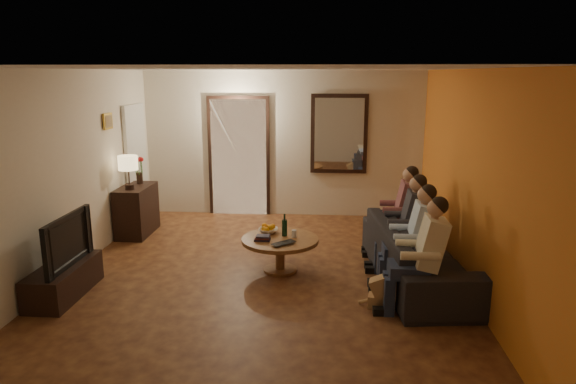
# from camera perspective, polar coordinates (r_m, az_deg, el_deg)

# --- Properties ---
(floor) EXTENTS (5.00, 6.00, 0.01)m
(floor) POSITION_cam_1_polar(r_m,az_deg,el_deg) (6.69, -2.80, -9.33)
(floor) COLOR #3E1910
(floor) RESTS_ON ground
(ceiling) EXTENTS (5.00, 6.00, 0.01)m
(ceiling) POSITION_cam_1_polar(r_m,az_deg,el_deg) (6.19, -3.07, 13.53)
(ceiling) COLOR white
(ceiling) RESTS_ON back_wall
(back_wall) EXTENTS (5.00, 0.02, 2.60)m
(back_wall) POSITION_cam_1_polar(r_m,az_deg,el_deg) (9.25, -0.57, 5.32)
(back_wall) COLOR beige
(back_wall) RESTS_ON floor
(front_wall) EXTENTS (5.00, 0.02, 2.60)m
(front_wall) POSITION_cam_1_polar(r_m,az_deg,el_deg) (3.47, -9.28, -8.24)
(front_wall) COLOR beige
(front_wall) RESTS_ON floor
(left_wall) EXTENTS (0.02, 6.00, 2.60)m
(left_wall) POSITION_cam_1_polar(r_m,az_deg,el_deg) (7.07, -23.46, 1.82)
(left_wall) COLOR beige
(left_wall) RESTS_ON floor
(right_wall) EXTENTS (0.02, 6.00, 2.60)m
(right_wall) POSITION_cam_1_polar(r_m,az_deg,el_deg) (6.49, 19.55, 1.21)
(right_wall) COLOR beige
(right_wall) RESTS_ON floor
(orange_accent) EXTENTS (0.01, 6.00, 2.60)m
(orange_accent) POSITION_cam_1_polar(r_m,az_deg,el_deg) (6.48, 19.46, 1.22)
(orange_accent) COLOR orange
(orange_accent) RESTS_ON right_wall
(kitchen_doorway) EXTENTS (1.00, 0.06, 2.10)m
(kitchen_doorway) POSITION_cam_1_polar(r_m,az_deg,el_deg) (9.37, -5.46, 3.82)
(kitchen_doorway) COLOR #FFE0A5
(kitchen_doorway) RESTS_ON floor
(door_trim) EXTENTS (1.12, 0.04, 2.22)m
(door_trim) POSITION_cam_1_polar(r_m,az_deg,el_deg) (9.36, -5.47, 3.81)
(door_trim) COLOR black
(door_trim) RESTS_ON floor
(fridge_glimpse) EXTENTS (0.45, 0.03, 1.70)m
(fridge_glimpse) POSITION_cam_1_polar(r_m,az_deg,el_deg) (9.36, -3.93, 2.91)
(fridge_glimpse) COLOR silver
(fridge_glimpse) RESTS_ON floor
(mirror_frame) EXTENTS (1.00, 0.05, 1.40)m
(mirror_frame) POSITION_cam_1_polar(r_m,az_deg,el_deg) (9.16, 5.69, 6.44)
(mirror_frame) COLOR black
(mirror_frame) RESTS_ON back_wall
(mirror_glass) EXTENTS (0.86, 0.02, 1.26)m
(mirror_glass) POSITION_cam_1_polar(r_m,az_deg,el_deg) (9.13, 5.70, 6.42)
(mirror_glass) COLOR white
(mirror_glass) RESTS_ON back_wall
(white_door) EXTENTS (0.06, 0.85, 2.04)m
(white_door) POSITION_cam_1_polar(r_m,az_deg,el_deg) (9.17, -16.48, 2.94)
(white_door) COLOR white
(white_door) RESTS_ON floor
(framed_art) EXTENTS (0.03, 0.28, 0.24)m
(framed_art) POSITION_cam_1_polar(r_m,az_deg,el_deg) (8.15, -19.40, 7.43)
(framed_art) COLOR #B28C33
(framed_art) RESTS_ON left_wall
(art_canvas) EXTENTS (0.01, 0.22, 0.18)m
(art_canvas) POSITION_cam_1_polar(r_m,az_deg,el_deg) (8.14, -19.31, 7.43)
(art_canvas) COLOR brown
(art_canvas) RESTS_ON left_wall
(dresser) EXTENTS (0.45, 0.89, 0.79)m
(dresser) POSITION_cam_1_polar(r_m,az_deg,el_deg) (8.61, -16.46, -1.96)
(dresser) COLOR black
(dresser) RESTS_ON floor
(table_lamp) EXTENTS (0.30, 0.30, 0.54)m
(table_lamp) POSITION_cam_1_polar(r_m,az_deg,el_deg) (8.27, -17.29, 2.09)
(table_lamp) COLOR beige
(table_lamp) RESTS_ON dresser
(flower_vase) EXTENTS (0.14, 0.14, 0.44)m
(flower_vase) POSITION_cam_1_polar(r_m,az_deg,el_deg) (8.68, -16.22, 2.33)
(flower_vase) COLOR #A91215
(flower_vase) RESTS_ON dresser
(tv_stand) EXTENTS (0.45, 1.12, 0.37)m
(tv_stand) POSITION_cam_1_polar(r_m,az_deg,el_deg) (6.62, -23.63, -8.97)
(tv_stand) COLOR black
(tv_stand) RESTS_ON floor
(tv) EXTENTS (1.05, 0.14, 0.60)m
(tv) POSITION_cam_1_polar(r_m,az_deg,el_deg) (6.47, -24.03, -4.94)
(tv) COLOR black
(tv) RESTS_ON tv_stand
(sofa) EXTENTS (2.54, 1.22, 0.72)m
(sofa) POSITION_cam_1_polar(r_m,az_deg,el_deg) (6.63, 14.25, -6.63)
(sofa) COLOR black
(sofa) RESTS_ON floor
(person_a) EXTENTS (0.60, 0.40, 1.20)m
(person_a) POSITION_cam_1_polar(r_m,az_deg,el_deg) (5.70, 14.89, -7.37)
(person_a) COLOR tan
(person_a) RESTS_ON sofa
(person_b) EXTENTS (0.60, 0.40, 1.20)m
(person_b) POSITION_cam_1_polar(r_m,az_deg,el_deg) (6.26, 13.92, -5.46)
(person_b) COLOR tan
(person_b) RESTS_ON sofa
(person_c) EXTENTS (0.60, 0.40, 1.20)m
(person_c) POSITION_cam_1_polar(r_m,az_deg,el_deg) (6.82, 13.12, -3.87)
(person_c) COLOR tan
(person_c) RESTS_ON sofa
(person_d) EXTENTS (0.60, 0.40, 1.20)m
(person_d) POSITION_cam_1_polar(r_m,az_deg,el_deg) (7.39, 12.44, -2.52)
(person_d) COLOR tan
(person_d) RESTS_ON sofa
(dog) EXTENTS (0.59, 0.34, 0.56)m
(dog) POSITION_cam_1_polar(r_m,az_deg,el_deg) (5.84, 11.46, -10.05)
(dog) COLOR #A5724C
(dog) RESTS_ON floor
(coffee_table) EXTENTS (1.01, 1.01, 0.45)m
(coffee_table) POSITION_cam_1_polar(r_m,az_deg,el_deg) (6.79, -0.88, -6.95)
(coffee_table) COLOR brown
(coffee_table) RESTS_ON floor
(bowl) EXTENTS (0.26, 0.26, 0.06)m
(bowl) POSITION_cam_1_polar(r_m,az_deg,el_deg) (6.93, -2.21, -4.29)
(bowl) COLOR white
(bowl) RESTS_ON coffee_table
(oranges) EXTENTS (0.20, 0.20, 0.08)m
(oranges) POSITION_cam_1_polar(r_m,az_deg,el_deg) (6.91, -2.21, -3.75)
(oranges) COLOR orange
(oranges) RESTS_ON bowl
(wine_bottle) EXTENTS (0.07, 0.07, 0.31)m
(wine_bottle) POSITION_cam_1_polar(r_m,az_deg,el_deg) (6.76, -0.39, -3.65)
(wine_bottle) COLOR black
(wine_bottle) RESTS_ON coffee_table
(wine_glass) EXTENTS (0.06, 0.06, 0.10)m
(wine_glass) POSITION_cam_1_polar(r_m,az_deg,el_deg) (6.73, 0.68, -4.65)
(wine_glass) COLOR silver
(wine_glass) RESTS_ON coffee_table
(book_stack) EXTENTS (0.20, 0.15, 0.07)m
(book_stack) POSITION_cam_1_polar(r_m,az_deg,el_deg) (6.63, -2.87, -5.08)
(book_stack) COLOR black
(book_stack) RESTS_ON coffee_table
(laptop) EXTENTS (0.38, 0.38, 0.03)m
(laptop) POSITION_cam_1_polar(r_m,az_deg,el_deg) (6.43, -0.23, -5.84)
(laptop) COLOR black
(laptop) RESTS_ON coffee_table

